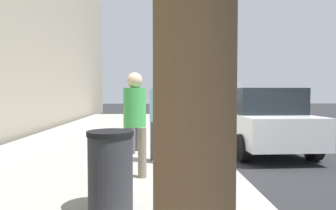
% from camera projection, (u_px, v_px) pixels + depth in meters
% --- Properties ---
extents(ground_plane, '(80.00, 80.00, 0.00)m').
position_uv_depth(ground_plane, '(220.00, 160.00, 7.07)').
color(ground_plane, '#232326').
rests_on(ground_plane, ground).
extents(sidewalk_slab, '(28.00, 6.00, 0.15)m').
position_uv_depth(sidewalk_slab, '(96.00, 158.00, 6.96)').
color(sidewalk_slab, gray).
rests_on(sidewalk_slab, ground_plane).
extents(parking_meter, '(0.36, 0.12, 1.41)m').
position_uv_depth(parking_meter, '(195.00, 114.00, 6.57)').
color(parking_meter, gray).
rests_on(parking_meter, sidewalk_slab).
extents(pedestrian_at_meter, '(0.48, 0.40, 1.85)m').
position_uv_depth(pedestrian_at_meter, '(159.00, 111.00, 6.20)').
color(pedestrian_at_meter, '#47474C').
rests_on(pedestrian_at_meter, sidewalk_slab).
extents(pedestrian_bystander, '(0.44, 0.43, 1.86)m').
position_uv_depth(pedestrian_bystander, '(135.00, 114.00, 5.21)').
color(pedestrian_bystander, '#726656').
rests_on(pedestrian_bystander, sidewalk_slab).
extents(parking_officer, '(0.53, 0.40, 1.85)m').
position_uv_depth(parking_officer, '(135.00, 108.00, 7.27)').
color(parking_officer, '#47474C').
rests_on(parking_officer, sidewalk_slab).
extents(parked_sedan_near, '(4.44, 2.06, 1.77)m').
position_uv_depth(parked_sedan_near, '(258.00, 119.00, 8.33)').
color(parked_sedan_near, silver).
rests_on(parked_sedan_near, ground_plane).
extents(parked_van_far, '(5.22, 2.15, 2.18)m').
position_uv_depth(parked_van_far, '(210.00, 100.00, 15.89)').
color(parked_van_far, silver).
rests_on(parked_van_far, ground_plane).
extents(trash_bin, '(0.59, 0.59, 1.01)m').
position_uv_depth(trash_bin, '(111.00, 171.00, 3.65)').
color(trash_bin, '#2D2D33').
rests_on(trash_bin, sidewalk_slab).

